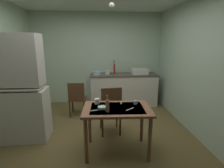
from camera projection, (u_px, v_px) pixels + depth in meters
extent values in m
plane|color=brown|center=(99.00, 138.00, 3.21)|extent=(5.19, 5.19, 0.00)
cube|color=#B4CDB4|center=(98.00, 59.00, 4.99)|extent=(3.77, 0.10, 2.59)
cube|color=#B0C9B1|center=(203.00, 69.00, 3.06)|extent=(0.10, 4.29, 2.59)
cube|color=silver|center=(23.00, 115.00, 3.10)|extent=(0.88, 0.47, 0.95)
cube|color=silver|center=(16.00, 60.00, 2.87)|extent=(0.81, 0.40, 0.87)
cube|color=beige|center=(19.00, 88.00, 2.96)|extent=(0.79, 0.43, 0.02)
cube|color=silver|center=(123.00, 90.00, 4.88)|extent=(1.83, 0.60, 0.87)
cube|color=#534B40|center=(124.00, 75.00, 4.78)|extent=(1.86, 0.63, 0.03)
sphere|color=#2D2823|center=(115.00, 92.00, 4.55)|extent=(0.02, 0.02, 0.02)
cube|color=silver|center=(139.00, 71.00, 4.79)|extent=(0.44, 0.34, 0.15)
cube|color=black|center=(140.00, 69.00, 4.78)|extent=(0.38, 0.28, 0.01)
cylinder|color=#B21E19|center=(114.00, 69.00, 4.77)|extent=(0.05, 0.05, 0.28)
cylinder|color=#B21E19|center=(115.00, 66.00, 4.68)|extent=(0.03, 0.12, 0.03)
cylinder|color=red|center=(114.00, 62.00, 4.78)|extent=(0.02, 0.16, 0.12)
cylinder|color=#9EB2C6|center=(97.00, 73.00, 4.66)|extent=(0.25, 0.25, 0.10)
cylinder|color=beige|center=(108.00, 72.00, 4.71)|extent=(0.13, 0.13, 0.12)
cube|color=brown|center=(117.00, 109.00, 2.66)|extent=(1.08, 0.72, 0.04)
cube|color=white|center=(117.00, 108.00, 2.66)|extent=(0.84, 0.56, 0.00)
cylinder|color=brown|center=(86.00, 141.00, 2.46)|extent=(0.06, 0.06, 0.72)
cylinder|color=brown|center=(150.00, 140.00, 2.50)|extent=(0.06, 0.06, 0.72)
cylinder|color=brown|center=(89.00, 124.00, 3.00)|extent=(0.06, 0.06, 0.72)
cylinder|color=brown|center=(142.00, 123.00, 3.04)|extent=(0.06, 0.06, 0.72)
cube|color=#4F371A|center=(110.00, 111.00, 3.35)|extent=(0.43, 0.43, 0.03)
cube|color=#52341E|center=(112.00, 101.00, 3.11)|extent=(0.38, 0.06, 0.51)
cylinder|color=#4F371A|center=(117.00, 118.00, 3.59)|extent=(0.04, 0.04, 0.42)
cylinder|color=#4F371A|center=(101.00, 119.00, 3.53)|extent=(0.04, 0.04, 0.42)
cylinder|color=#4F371A|center=(120.00, 125.00, 3.26)|extent=(0.04, 0.04, 0.42)
cylinder|color=#4F371A|center=(103.00, 127.00, 3.21)|extent=(0.04, 0.04, 0.42)
cube|color=#542F21|center=(78.00, 99.00, 4.16)|extent=(0.42, 0.42, 0.03)
cube|color=#513220|center=(76.00, 92.00, 3.93)|extent=(0.38, 0.04, 0.41)
cylinder|color=#542F21|center=(86.00, 104.00, 4.38)|extent=(0.04, 0.04, 0.41)
cylinder|color=#542F21|center=(73.00, 105.00, 4.37)|extent=(0.04, 0.04, 0.41)
cylinder|color=#542F21|center=(84.00, 109.00, 4.05)|extent=(0.04, 0.04, 0.41)
cylinder|color=#542F21|center=(70.00, 110.00, 4.04)|extent=(0.04, 0.04, 0.41)
cylinder|color=#ADD1C1|center=(102.00, 108.00, 2.62)|extent=(0.14, 0.14, 0.03)
cylinder|color=white|center=(97.00, 101.00, 2.83)|extent=(0.09, 0.09, 0.09)
cylinder|color=#9EB2C6|center=(136.00, 102.00, 2.81)|extent=(0.06, 0.06, 0.06)
cylinder|color=olive|center=(107.00, 106.00, 2.49)|extent=(0.06, 0.06, 0.18)
cylinder|color=olive|center=(107.00, 98.00, 2.46)|extent=(0.03, 0.03, 0.07)
cube|color=silver|center=(130.00, 109.00, 2.60)|extent=(0.15, 0.12, 0.00)
cube|color=beige|center=(93.00, 111.00, 2.54)|extent=(0.15, 0.05, 0.00)
cube|color=beige|center=(121.00, 103.00, 2.87)|extent=(0.04, 0.13, 0.00)
sphere|color=#F9EFCC|center=(112.00, 5.00, 2.51)|extent=(0.08, 0.08, 0.08)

